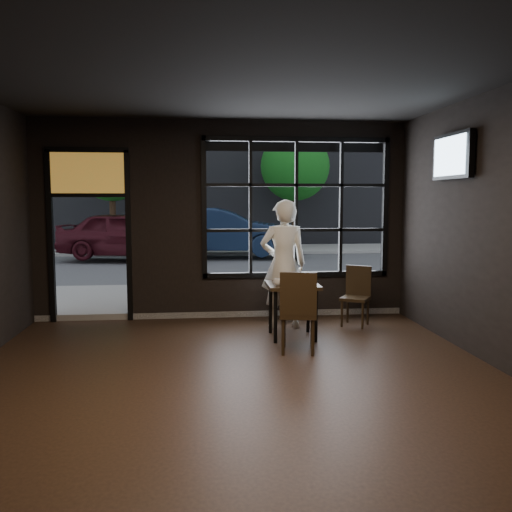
{
  "coord_description": "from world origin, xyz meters",
  "views": [
    {
      "loc": [
        -0.4,
        -5.26,
        1.94
      ],
      "look_at": [
        0.4,
        2.2,
        1.15
      ],
      "focal_mm": 38.0,
      "sensor_mm": 36.0,
      "label": 1
    }
  ],
  "objects": [
    {
      "name": "tree_left",
      "position": [
        -3.43,
        14.55,
        3.17
      ],
      "size": [
        2.63,
        2.63,
        4.5
      ],
      "color": "#332114",
      "rests_on": "street_asphalt"
    },
    {
      "name": "ceiling",
      "position": [
        0.0,
        0.0,
        3.21
      ],
      "size": [
        6.0,
        7.0,
        0.02
      ],
      "primitive_type": "cube",
      "color": "black",
      "rests_on": "ground"
    },
    {
      "name": "building_across",
      "position": [
        0.0,
        23.0,
        7.5
      ],
      "size": [
        28.0,
        12.0,
        15.0
      ],
      "primitive_type": "cube",
      "color": "#5B5956",
      "rests_on": "ground"
    },
    {
      "name": "maroon_car",
      "position": [
        -2.57,
        11.89,
        0.83
      ],
      "size": [
        4.56,
        2.57,
        1.46
      ],
      "primitive_type": "imported",
      "rotation": [
        0.0,
        0.0,
        1.37
      ],
      "color": "#3C0E15",
      "rests_on": "street_asphalt"
    },
    {
      "name": "stained_transom",
      "position": [
        -2.1,
        3.5,
        2.35
      ],
      "size": [
        1.2,
        0.06,
        0.7
      ],
      "primitive_type": "cube",
      "color": "orange",
      "rests_on": "ground"
    },
    {
      "name": "floor",
      "position": [
        0.0,
        0.0,
        -0.01
      ],
      "size": [
        6.0,
        7.0,
        0.02
      ],
      "primitive_type": "cube",
      "color": "black",
      "rests_on": "ground"
    },
    {
      "name": "window_frame",
      "position": [
        1.2,
        3.5,
        1.8
      ],
      "size": [
        3.06,
        0.12,
        2.28
      ],
      "primitive_type": "cube",
      "color": "black",
      "rests_on": "ground"
    },
    {
      "name": "chair_window",
      "position": [
        1.99,
        2.71,
        0.46
      ],
      "size": [
        0.54,
        0.54,
        0.91
      ],
      "primitive_type": "cube",
      "rotation": [
        0.0,
        0.0,
        -0.55
      ],
      "color": "black",
      "rests_on": "floor"
    },
    {
      "name": "street_asphalt",
      "position": [
        0.0,
        24.0,
        -0.02
      ],
      "size": [
        60.0,
        41.0,
        0.04
      ],
      "primitive_type": "cube",
      "color": "#545456",
      "rests_on": "ground"
    },
    {
      "name": "cup",
      "position": [
        0.68,
        1.96,
        0.81
      ],
      "size": [
        0.13,
        0.13,
        0.1
      ],
      "primitive_type": "imported",
      "rotation": [
        0.0,
        0.0,
        -0.03
      ],
      "color": "silver",
      "rests_on": "cafe_table"
    },
    {
      "name": "navy_car",
      "position": [
        0.33,
        12.54,
        0.87
      ],
      "size": [
        4.84,
        2.09,
        1.55
      ],
      "primitive_type": "imported",
      "rotation": [
        0.0,
        0.0,
        1.47
      ],
      "color": "#13203A",
      "rests_on": "street_asphalt"
    },
    {
      "name": "chair_near",
      "position": [
        0.85,
        1.4,
        0.52
      ],
      "size": [
        0.53,
        0.53,
        1.05
      ],
      "primitive_type": "cube",
      "rotation": [
        0.0,
        0.0,
        2.95
      ],
      "color": "black",
      "rests_on": "floor"
    },
    {
      "name": "cafe_table",
      "position": [
        0.91,
        2.11,
        0.39
      ],
      "size": [
        0.72,
        0.72,
        0.77
      ],
      "primitive_type": "cube",
      "rotation": [
        0.0,
        0.0,
        -0.01
      ],
      "color": "black",
      "rests_on": "floor"
    },
    {
      "name": "hotdog",
      "position": [
        0.97,
        2.32,
        0.8
      ],
      "size": [
        0.21,
        0.13,
        0.06
      ],
      "primitive_type": null,
      "rotation": [
        0.0,
        0.0,
        -0.24
      ],
      "color": "tan",
      "rests_on": "cafe_table"
    },
    {
      "name": "tree_right",
      "position": [
        3.32,
        15.44,
        3.17
      ],
      "size": [
        2.64,
        2.64,
        4.51
      ],
      "color": "#332114",
      "rests_on": "street_asphalt"
    },
    {
      "name": "man",
      "position": [
        0.88,
        2.75,
        0.97
      ],
      "size": [
        0.7,
        0.46,
        1.93
      ],
      "primitive_type": "imported",
      "rotation": [
        0.0,
        0.0,
        3.14
      ],
      "color": "white",
      "rests_on": "floor"
    },
    {
      "name": "tv",
      "position": [
        2.93,
        1.61,
        2.5
      ],
      "size": [
        0.12,
        1.03,
        0.6
      ],
      "primitive_type": "cube",
      "color": "black",
      "rests_on": "wall_right"
    }
  ]
}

